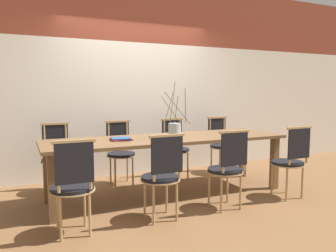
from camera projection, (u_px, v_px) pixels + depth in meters
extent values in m
plane|color=brown|center=(168.00, 194.00, 4.38)|extent=(16.00, 16.00, 0.00)
cube|color=silver|center=(136.00, 109.00, 5.45)|extent=(12.00, 0.06, 2.17)
cube|color=brown|center=(135.00, 10.00, 5.28)|extent=(12.00, 0.06, 1.03)
cube|color=brown|center=(168.00, 139.00, 4.30)|extent=(3.18, 0.93, 0.04)
cube|color=brown|center=(52.00, 189.00, 3.41)|extent=(0.09, 0.09, 0.73)
cube|color=brown|center=(274.00, 163.00, 4.62)|extent=(0.09, 0.09, 0.73)
cube|color=brown|center=(47.00, 173.00, 4.06)|extent=(0.09, 0.09, 0.73)
cube|color=brown|center=(243.00, 154.00, 5.28)|extent=(0.09, 0.09, 0.73)
cylinder|color=black|center=(72.00, 188.00, 3.13)|extent=(0.41, 0.41, 0.04)
cylinder|color=tan|center=(73.00, 190.00, 3.13)|extent=(0.43, 0.43, 0.01)
cylinder|color=tan|center=(57.00, 209.00, 3.22)|extent=(0.03, 0.03, 0.44)
cylinder|color=tan|center=(85.00, 205.00, 3.33)|extent=(0.03, 0.03, 0.44)
cylinder|color=tan|center=(61.00, 219.00, 2.98)|extent=(0.03, 0.03, 0.44)
cylinder|color=tan|center=(90.00, 214.00, 3.09)|extent=(0.03, 0.03, 0.44)
cylinder|color=tan|center=(58.00, 167.00, 2.89)|extent=(0.03, 0.03, 0.47)
cylinder|color=tan|center=(90.00, 164.00, 3.01)|extent=(0.03, 0.03, 0.47)
cube|color=black|center=(74.00, 163.00, 2.94)|extent=(0.34, 0.02, 0.37)
cube|color=tan|center=(74.00, 142.00, 2.93)|extent=(0.38, 0.03, 0.03)
cylinder|color=black|center=(160.00, 177.00, 3.51)|extent=(0.41, 0.41, 0.04)
cylinder|color=tan|center=(160.00, 180.00, 3.51)|extent=(0.43, 0.43, 0.01)
cylinder|color=tan|center=(145.00, 197.00, 3.60)|extent=(0.03, 0.03, 0.44)
cylinder|color=tan|center=(167.00, 194.00, 3.70)|extent=(0.03, 0.03, 0.44)
cylinder|color=tan|center=(154.00, 204.00, 3.36)|extent=(0.03, 0.03, 0.44)
cylinder|color=tan|center=(177.00, 201.00, 3.47)|extent=(0.03, 0.03, 0.44)
cylinder|color=tan|center=(154.00, 158.00, 3.27)|extent=(0.03, 0.03, 0.47)
cylinder|color=tan|center=(179.00, 156.00, 3.38)|extent=(0.03, 0.03, 0.47)
cube|color=black|center=(167.00, 155.00, 3.32)|extent=(0.34, 0.02, 0.37)
cube|color=tan|center=(167.00, 136.00, 3.30)|extent=(0.38, 0.03, 0.03)
cylinder|color=black|center=(225.00, 170.00, 3.84)|extent=(0.41, 0.41, 0.04)
cylinder|color=tan|center=(225.00, 172.00, 3.85)|extent=(0.43, 0.43, 0.01)
cylinder|color=tan|center=(209.00, 188.00, 3.93)|extent=(0.03, 0.03, 0.44)
cylinder|color=tan|center=(227.00, 185.00, 4.04)|extent=(0.03, 0.03, 0.44)
cylinder|color=tan|center=(221.00, 194.00, 3.70)|extent=(0.03, 0.03, 0.44)
cylinder|color=tan|center=(240.00, 191.00, 3.80)|extent=(0.03, 0.03, 0.44)
cylinder|color=tan|center=(223.00, 152.00, 3.60)|extent=(0.03, 0.03, 0.47)
cylinder|color=tan|center=(244.00, 150.00, 3.72)|extent=(0.03, 0.03, 0.47)
cube|color=black|center=(234.00, 149.00, 3.65)|extent=(0.34, 0.02, 0.37)
cube|color=tan|center=(234.00, 132.00, 3.64)|extent=(0.38, 0.03, 0.03)
cylinder|color=black|center=(288.00, 163.00, 4.24)|extent=(0.41, 0.41, 0.04)
cylinder|color=tan|center=(287.00, 164.00, 4.24)|extent=(0.43, 0.43, 0.01)
cylinder|color=tan|center=(272.00, 179.00, 4.33)|extent=(0.03, 0.03, 0.44)
cylinder|color=tan|center=(287.00, 177.00, 4.44)|extent=(0.03, 0.03, 0.44)
cylinder|color=tan|center=(287.00, 184.00, 4.09)|extent=(0.03, 0.03, 0.44)
cylinder|color=tan|center=(302.00, 182.00, 4.20)|extent=(0.03, 0.03, 0.44)
cylinder|color=tan|center=(290.00, 146.00, 4.00)|extent=(0.03, 0.03, 0.47)
cylinder|color=tan|center=(307.00, 145.00, 4.12)|extent=(0.03, 0.03, 0.47)
cube|color=black|center=(299.00, 144.00, 4.05)|extent=(0.34, 0.02, 0.37)
cube|color=tan|center=(299.00, 128.00, 4.04)|extent=(0.38, 0.03, 0.03)
cylinder|color=black|center=(57.00, 159.00, 4.45)|extent=(0.41, 0.41, 0.04)
cylinder|color=tan|center=(57.00, 161.00, 4.45)|extent=(0.43, 0.43, 0.01)
cylinder|color=tan|center=(69.00, 178.00, 4.41)|extent=(0.03, 0.03, 0.44)
cylinder|color=tan|center=(48.00, 180.00, 4.30)|extent=(0.03, 0.03, 0.44)
cylinder|color=tan|center=(67.00, 173.00, 4.64)|extent=(0.03, 0.03, 0.44)
cylinder|color=tan|center=(47.00, 175.00, 4.54)|extent=(0.03, 0.03, 0.44)
cylinder|color=tan|center=(66.00, 139.00, 4.63)|extent=(0.03, 0.03, 0.47)
cylinder|color=tan|center=(45.00, 140.00, 4.52)|extent=(0.03, 0.03, 0.47)
cube|color=black|center=(55.00, 138.00, 4.58)|extent=(0.34, 0.02, 0.37)
cube|color=tan|center=(55.00, 124.00, 4.55)|extent=(0.38, 0.03, 0.03)
cylinder|color=black|center=(121.00, 154.00, 4.81)|extent=(0.41, 0.41, 0.04)
cylinder|color=tan|center=(121.00, 156.00, 4.82)|extent=(0.43, 0.43, 0.01)
cylinder|color=tan|center=(133.00, 171.00, 4.77)|extent=(0.03, 0.03, 0.44)
cylinder|color=tan|center=(115.00, 173.00, 4.67)|extent=(0.03, 0.03, 0.44)
cylinder|color=tan|center=(127.00, 167.00, 5.01)|extent=(0.03, 0.03, 0.44)
cylinder|color=tan|center=(111.00, 169.00, 4.90)|extent=(0.03, 0.03, 0.44)
cylinder|color=tan|center=(127.00, 135.00, 5.00)|extent=(0.03, 0.03, 0.47)
cylinder|color=tan|center=(109.00, 136.00, 4.89)|extent=(0.03, 0.03, 0.47)
cube|color=black|center=(118.00, 134.00, 4.95)|extent=(0.34, 0.02, 0.37)
cube|color=tan|center=(118.00, 121.00, 4.92)|extent=(0.38, 0.03, 0.03)
cylinder|color=black|center=(177.00, 150.00, 5.19)|extent=(0.41, 0.41, 0.04)
cylinder|color=tan|center=(177.00, 151.00, 5.19)|extent=(0.43, 0.43, 0.01)
cylinder|color=tan|center=(188.00, 165.00, 5.14)|extent=(0.03, 0.03, 0.44)
cylinder|color=tan|center=(173.00, 167.00, 5.04)|extent=(0.03, 0.03, 0.44)
cylinder|color=tan|center=(180.00, 162.00, 5.38)|extent=(0.03, 0.03, 0.44)
cylinder|color=tan|center=(166.00, 163.00, 5.28)|extent=(0.03, 0.03, 0.44)
cylinder|color=tan|center=(180.00, 132.00, 5.37)|extent=(0.03, 0.03, 0.47)
cylinder|color=tan|center=(164.00, 133.00, 5.26)|extent=(0.03, 0.03, 0.47)
cube|color=black|center=(172.00, 131.00, 5.32)|extent=(0.34, 0.02, 0.37)
cube|color=tan|center=(172.00, 119.00, 5.29)|extent=(0.38, 0.03, 0.03)
cylinder|color=black|center=(222.00, 146.00, 5.54)|extent=(0.41, 0.41, 0.04)
cylinder|color=tan|center=(222.00, 147.00, 5.54)|extent=(0.43, 0.43, 0.01)
cylinder|color=tan|center=(233.00, 160.00, 5.50)|extent=(0.03, 0.03, 0.44)
cylinder|color=tan|center=(220.00, 162.00, 5.39)|extent=(0.03, 0.03, 0.44)
cylinder|color=tan|center=(224.00, 158.00, 5.74)|extent=(0.03, 0.03, 0.44)
cylinder|color=tan|center=(211.00, 159.00, 5.63)|extent=(0.03, 0.03, 0.44)
cylinder|color=tan|center=(224.00, 130.00, 5.73)|extent=(0.03, 0.03, 0.47)
cylinder|color=tan|center=(210.00, 131.00, 5.61)|extent=(0.03, 0.03, 0.47)
cube|color=black|center=(217.00, 129.00, 5.67)|extent=(0.34, 0.02, 0.37)
cube|color=tan|center=(217.00, 118.00, 5.64)|extent=(0.38, 0.03, 0.03)
cylinder|color=#B2BCC1|center=(175.00, 130.00, 4.28)|extent=(0.16, 0.16, 0.19)
cylinder|color=brown|center=(185.00, 106.00, 4.23)|extent=(0.15, 0.25, 0.45)
cylinder|color=brown|center=(171.00, 110.00, 4.13)|extent=(0.20, 0.20, 0.36)
cylinder|color=brown|center=(173.00, 102.00, 4.27)|extent=(0.09, 0.03, 0.54)
cylinder|color=brown|center=(176.00, 109.00, 4.27)|extent=(0.03, 0.06, 0.36)
cylinder|color=brown|center=(178.00, 108.00, 4.08)|extent=(0.33, 0.08, 0.41)
cylinder|color=brown|center=(169.00, 108.00, 4.30)|extent=(0.17, 0.10, 0.40)
cube|color=maroon|center=(121.00, 140.00, 4.04)|extent=(0.26, 0.18, 0.02)
cube|color=#234C8C|center=(121.00, 138.00, 4.03)|extent=(0.25, 0.22, 0.01)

